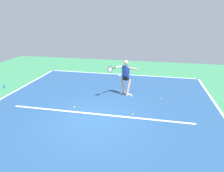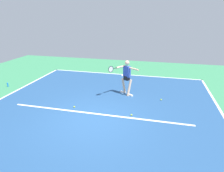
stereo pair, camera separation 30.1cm
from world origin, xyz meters
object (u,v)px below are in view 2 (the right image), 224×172
at_px(tennis_player, 126,75).
at_px(tennis_ball_by_baseline, 161,100).
at_px(tennis_ball_by_sideline, 74,107).
at_px(tennis_ball_near_service_line, 131,115).
at_px(water_bottle, 8,85).

relative_size(tennis_player, tennis_ball_by_baseline, 26.16).
xyz_separation_m(tennis_ball_by_sideline, tennis_ball_near_service_line, (-2.48, 0.12, 0.00)).
bearing_deg(tennis_player, tennis_ball_near_service_line, 139.42).
xyz_separation_m(tennis_player, water_bottle, (6.51, 0.43, -0.88)).
distance_m(tennis_player, tennis_ball_near_service_line, 2.36).
bearing_deg(tennis_ball_by_baseline, tennis_ball_near_service_line, 57.90).
bearing_deg(water_bottle, tennis_ball_near_service_line, 166.98).
distance_m(tennis_ball_by_sideline, tennis_ball_by_baseline, 3.96).
height_order(tennis_player, water_bottle, tennis_player).
xyz_separation_m(tennis_ball_by_sideline, water_bottle, (4.62, -1.52, 0.08)).
relative_size(tennis_player, tennis_ball_by_sideline, 26.16).
height_order(tennis_ball_by_sideline, tennis_ball_near_service_line, same).
distance_m(tennis_ball_by_sideline, water_bottle, 4.87).
height_order(tennis_ball_near_service_line, tennis_ball_by_baseline, same).
bearing_deg(water_bottle, tennis_ball_by_sideline, 161.78).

